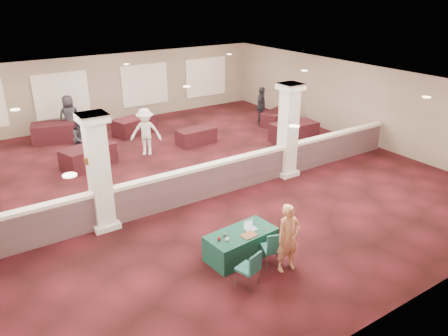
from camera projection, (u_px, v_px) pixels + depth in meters
ground at (190, 179)px, 14.92m from camera, size 16.00×16.00×0.00m
wall_back at (105, 90)px, 20.45m from camera, size 16.00×0.04×3.20m
wall_front at (397, 247)px, 8.14m from camera, size 16.00×0.04×3.20m
wall_right at (354, 101)px, 18.37m from camera, size 0.04×16.00×3.20m
ceiling at (187, 86)px, 13.68m from camera, size 16.00×16.00×0.02m
partition_wall at (213, 179)px, 13.54m from camera, size 15.60×0.28×1.10m
column_left at (99, 172)px, 11.35m from camera, size 0.72×0.72×3.20m
column_right at (288, 130)px, 14.66m from camera, size 0.72×0.72×3.20m
sconce_left at (86, 161)px, 11.07m from camera, size 0.12×0.12×0.18m
sconce_right at (108, 157)px, 11.35m from camera, size 0.12×0.12×0.18m
near_table at (241, 244)px, 10.56m from camera, size 1.78×1.00×0.66m
conf_chair_main at (274, 246)px, 10.08m from camera, size 0.59×0.59×0.93m
conf_chair_side at (251, 267)px, 9.42m from camera, size 0.53×0.54×0.86m
woman at (288, 238)px, 9.88m from camera, size 0.63×0.45×1.66m
far_table_front_left at (89, 157)px, 15.81m from camera, size 2.08×1.48×0.76m
far_table_front_center at (196, 136)px, 18.12m from camera, size 1.63×0.87×0.65m
far_table_front_right at (294, 132)px, 18.43m from camera, size 2.04×1.16×0.79m
far_table_back_left at (57, 132)px, 18.37m from camera, size 2.15×1.42×0.80m
far_table_back_center at (135, 126)px, 19.30m from camera, size 2.04×1.42×0.75m
far_table_back_right at (277, 118)px, 20.55m from camera, size 1.85×1.37×0.67m
attendee_a at (81, 138)px, 16.43m from camera, size 0.82×0.55×1.58m
attendee_b at (146, 132)px, 16.76m from camera, size 1.28×1.08×1.83m
attendee_c at (261, 106)px, 20.38m from camera, size 1.15×1.04×1.80m
attendee_d at (70, 117)px, 18.59m from camera, size 0.92×0.50×1.87m
laptop_base at (251, 229)px, 10.55m from camera, size 0.31×0.23×0.02m
laptop_screen at (248, 224)px, 10.59m from camera, size 0.30×0.04×0.20m
screen_glow at (248, 224)px, 10.59m from camera, size 0.27×0.03×0.17m
knitting at (249, 235)px, 10.29m from camera, size 0.38×0.30×0.03m
yarn_cream at (227, 239)px, 10.07m from camera, size 0.10×0.10×0.10m
yarn_red at (219, 239)px, 10.09m from camera, size 0.09×0.09×0.09m
yarn_grey at (225, 234)px, 10.26m from camera, size 0.09×0.09×0.09m
scissors at (266, 229)px, 10.58m from camera, size 0.11×0.04×0.01m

